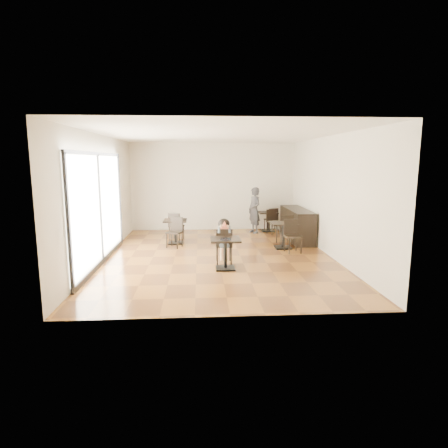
{
  "coord_description": "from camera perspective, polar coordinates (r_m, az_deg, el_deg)",
  "views": [
    {
      "loc": [
        -0.47,
        -9.81,
        2.53
      ],
      "look_at": [
        0.1,
        -0.75,
        1.0
      ],
      "focal_mm": 30.0,
      "sensor_mm": 36.0,
      "label": 1
    }
  ],
  "objects": [
    {
      "name": "wall_left",
      "position": [
        10.17,
        -18.04,
        3.85
      ],
      "size": [
        0.01,
        8.0,
        3.2
      ],
      "primitive_type": "cube",
      "color": "beige",
      "rests_on": "floor"
    },
    {
      "name": "ceiling",
      "position": [
        9.84,
        -0.89,
        13.47
      ],
      "size": [
        6.0,
        8.0,
        0.01
      ],
      "primitive_type": "cube",
      "color": "white",
      "rests_on": "floor"
    },
    {
      "name": "child_table",
      "position": [
        8.85,
        0.2,
        -4.57
      ],
      "size": [
        0.7,
        0.7,
        0.74
      ],
      "primitive_type": null,
      "color": "black",
      "rests_on": "floor"
    },
    {
      "name": "wall_front",
      "position": [
        5.9,
        1.01,
        0.48
      ],
      "size": [
        6.0,
        0.01,
        3.2
      ],
      "primitive_type": "cube",
      "color": "beige",
      "rests_on": "floor"
    },
    {
      "name": "cafe_table_left",
      "position": [
        11.68,
        -7.41,
        -1.16
      ],
      "size": [
        0.91,
        0.91,
        0.74
      ],
      "primitive_type": null,
      "rotation": [
        0.0,
        0.0,
        -0.37
      ],
      "color": "black",
      "rests_on": "floor"
    },
    {
      "name": "child",
      "position": [
        9.34,
        -0.02,
        -2.62
      ],
      "size": [
        0.4,
        0.56,
        1.12
      ],
      "primitive_type": null,
      "color": "slate",
      "rests_on": "child_chair"
    },
    {
      "name": "storefront_window",
      "position": [
        9.7,
        -18.53,
        2.38
      ],
      "size": [
        0.04,
        4.5,
        2.6
      ],
      "primitive_type": "cube",
      "color": "white",
      "rests_on": "floor"
    },
    {
      "name": "chair_back_b",
      "position": [
        13.19,
        7.57,
        0.31
      ],
      "size": [
        0.5,
        0.5,
        0.85
      ],
      "primitive_type": null,
      "rotation": [
        0.0,
        0.0,
        0.39
      ],
      "color": "black",
      "rests_on": "floor"
    },
    {
      "name": "service_counter",
      "position": [
        12.38,
        11.04,
        -0.05
      ],
      "size": [
        0.6,
        2.4,
        1.0
      ],
      "primitive_type": "cube",
      "color": "black",
      "rests_on": "floor"
    },
    {
      "name": "chair_back_a",
      "position": [
        13.71,
        7.14,
        0.67
      ],
      "size": [
        0.5,
        0.5,
        0.85
      ],
      "primitive_type": null,
      "rotation": [
        0.0,
        0.0,
        3.53
      ],
      "color": "black",
      "rests_on": "floor"
    },
    {
      "name": "pizza_slice",
      "position": [
        9.08,
        0.06,
        -0.35
      ],
      "size": [
        0.26,
        0.2,
        0.06
      ],
      "primitive_type": null,
      "color": "tan",
      "rests_on": "child"
    },
    {
      "name": "adult_patron",
      "position": [
        13.27,
        4.64,
        2.1
      ],
      "size": [
        0.58,
        0.7,
        1.63
      ],
      "primitive_type": "imported",
      "rotation": [
        0.0,
        0.0,
        -1.19
      ],
      "color": "#39393E",
      "rests_on": "floor"
    },
    {
      "name": "chair_mid_b",
      "position": [
        10.59,
        10.48,
        -1.87
      ],
      "size": [
        0.47,
        0.47,
        0.92
      ],
      "primitive_type": null,
      "rotation": [
        0.0,
        0.0,
        0.16
      ],
      "color": "black",
      "rests_on": "floor"
    },
    {
      "name": "wall_back",
      "position": [
        13.85,
        -1.67,
        5.72
      ],
      "size": [
        6.0,
        0.01,
        3.2
      ],
      "primitive_type": "cube",
      "color": "beige",
      "rests_on": "floor"
    },
    {
      "name": "child_chair",
      "position": [
        9.37,
        -0.02,
        -3.31
      ],
      "size": [
        0.4,
        0.4,
        0.89
      ],
      "primitive_type": null,
      "rotation": [
        0.0,
        0.0,
        3.14
      ],
      "color": "black",
      "rests_on": "floor"
    },
    {
      "name": "chair_left_a",
      "position": [
        12.21,
        -7.25,
        -0.33
      ],
      "size": [
        0.52,
        0.52,
        0.89
      ],
      "primitive_type": null,
      "rotation": [
        0.0,
        0.0,
        2.77
      ],
      "color": "black",
      "rests_on": "floor"
    },
    {
      "name": "chair_mid_a",
      "position": [
        11.64,
        9.18,
        -0.8
      ],
      "size": [
        0.47,
        0.47,
        0.92
      ],
      "primitive_type": null,
      "rotation": [
        0.0,
        0.0,
        3.3
      ],
      "color": "black",
      "rests_on": "floor"
    },
    {
      "name": "floor",
      "position": [
        10.14,
        -0.84,
        -4.88
      ],
      "size": [
        6.0,
        8.0,
        0.01
      ],
      "primitive_type": "cube",
      "color": "brown",
      "rests_on": "ground"
    },
    {
      "name": "plate",
      "position": [
        8.67,
        0.25,
        -2.32
      ],
      "size": [
        0.25,
        0.25,
        0.01
      ],
      "primitive_type": "cylinder",
      "color": "black",
      "rests_on": "child_table"
    },
    {
      "name": "cafe_table_back",
      "position": [
        13.7,
        6.67,
        0.37
      ],
      "size": [
        0.87,
        0.87,
        0.71
      ],
      "primitive_type": null,
      "rotation": [
        0.0,
        0.0,
        0.39
      ],
      "color": "black",
      "rests_on": "floor"
    },
    {
      "name": "cafe_table_mid",
      "position": [
        11.09,
        9.01,
        -1.72
      ],
      "size": [
        0.83,
        0.83,
        0.77
      ],
      "primitive_type": null,
      "rotation": [
        0.0,
        0.0,
        0.16
      ],
      "color": "black",
      "rests_on": "floor"
    },
    {
      "name": "wall_right",
      "position": [
        10.45,
        15.85,
        4.1
      ],
      "size": [
        0.01,
        8.0,
        3.2
      ],
      "primitive_type": "cube",
      "color": "beige",
      "rests_on": "floor"
    },
    {
      "name": "chair_left_b",
      "position": [
        11.13,
        -7.6,
        -1.31
      ],
      "size": [
        0.52,
        0.52,
        0.89
      ],
      "primitive_type": null,
      "rotation": [
        0.0,
        0.0,
        -0.37
      ],
      "color": "black",
      "rests_on": "floor"
    }
  ]
}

